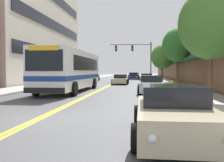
% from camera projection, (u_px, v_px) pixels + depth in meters
% --- Properties ---
extents(ground_plane, '(240.00, 240.00, 0.00)m').
position_uv_depth(ground_plane, '(121.00, 80.00, 45.56)').
color(ground_plane, '#4C4C4F').
extents(sidewalk_left, '(3.28, 106.00, 0.14)m').
position_uv_depth(sidewalk_left, '(83.00, 80.00, 46.37)').
color(sidewalk_left, '#B2ADA5').
rests_on(sidewalk_left, ground_plane).
extents(sidewalk_right, '(3.28, 106.00, 0.14)m').
position_uv_depth(sidewalk_right, '(160.00, 80.00, 44.75)').
color(sidewalk_right, '#B2ADA5').
rests_on(sidewalk_right, ground_plane).
extents(centre_line, '(0.34, 106.00, 0.01)m').
position_uv_depth(centre_line, '(121.00, 80.00, 45.56)').
color(centre_line, yellow).
rests_on(centre_line, ground_plane).
extents(storefront_row_right, '(9.10, 68.00, 7.89)m').
position_uv_depth(storefront_row_right, '(194.00, 58.00, 43.93)').
color(storefront_row_right, brown).
rests_on(storefront_row_right, ground_plane).
extents(city_bus, '(2.93, 11.78, 3.24)m').
position_uv_depth(city_bus, '(72.00, 69.00, 20.67)').
color(city_bus, silver).
rests_on(city_bus, ground_plane).
extents(car_charcoal_parked_left_mid, '(2.11, 4.86, 1.39)m').
position_uv_depth(car_charcoal_parked_left_mid, '(92.00, 77.00, 41.28)').
color(car_charcoal_parked_left_mid, '#232328').
rests_on(car_charcoal_parked_left_mid, ground_plane).
extents(car_beige_parked_right_foreground, '(2.04, 4.48, 1.32)m').
position_uv_depth(car_beige_parked_right_foreground, '(173.00, 113.00, 6.41)').
color(car_beige_parked_right_foreground, '#BCAD89').
rests_on(car_beige_parked_right_foreground, ground_plane).
extents(car_slate_blue_parked_right_mid, '(2.00, 4.15, 1.32)m').
position_uv_depth(car_slate_blue_parked_right_mid, '(146.00, 78.00, 35.11)').
color(car_slate_blue_parked_right_mid, '#475675').
rests_on(car_slate_blue_parked_right_mid, ground_plane).
extents(car_silver_parked_right_far, '(1.99, 4.34, 1.35)m').
position_uv_depth(car_silver_parked_right_far, '(151.00, 85.00, 18.66)').
color(car_silver_parked_right_far, '#B7B7BC').
rests_on(car_silver_parked_right_far, ground_plane).
extents(car_black_moving_lead, '(1.97, 4.36, 1.32)m').
position_uv_depth(car_black_moving_lead, '(135.00, 76.00, 55.37)').
color(car_black_moving_lead, black).
rests_on(car_black_moving_lead, ground_plane).
extents(car_navy_moving_second, '(2.18, 4.46, 1.37)m').
position_uv_depth(car_navy_moving_second, '(133.00, 76.00, 48.37)').
color(car_navy_moving_second, '#19234C').
rests_on(car_navy_moving_second, ground_plane).
extents(car_champagne_moving_third, '(2.02, 4.53, 1.24)m').
position_uv_depth(car_champagne_moving_third, '(120.00, 80.00, 31.38)').
color(car_champagne_moving_third, beige).
rests_on(car_champagne_moving_third, ground_plane).
extents(traffic_signal_mast, '(6.58, 0.38, 6.21)m').
position_uv_depth(traffic_signal_mast, '(136.00, 53.00, 39.43)').
color(traffic_signal_mast, '#47474C').
rests_on(traffic_signal_mast, ground_plane).
extents(street_tree_right_near, '(3.28, 3.28, 5.73)m').
position_uv_depth(street_tree_right_near, '(211.00, 24.00, 12.53)').
color(street_tree_right_near, brown).
rests_on(street_tree_right_near, sidewalk_right).
extents(street_tree_right_mid, '(3.11, 3.11, 5.93)m').
position_uv_depth(street_tree_right_mid, '(177.00, 45.00, 25.71)').
color(street_tree_right_mid, brown).
rests_on(street_tree_right_mid, sidewalk_right).
extents(street_tree_right_far, '(3.13, 3.13, 5.25)m').
position_uv_depth(street_tree_right_far, '(162.00, 57.00, 35.03)').
color(street_tree_right_far, brown).
rests_on(street_tree_right_far, sidewalk_right).
extents(fire_hydrant, '(0.32, 0.24, 0.78)m').
position_uv_depth(fire_hydrant, '(171.00, 86.00, 19.30)').
color(fire_hydrant, yellow).
rests_on(fire_hydrant, sidewalk_right).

